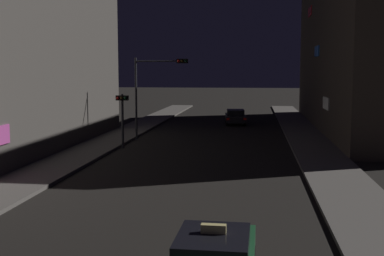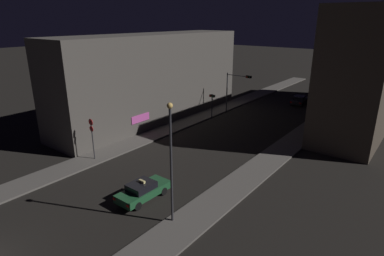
# 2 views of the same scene
# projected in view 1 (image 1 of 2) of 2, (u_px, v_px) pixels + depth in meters

# --- Properties ---
(sidewalk_left) EXTENTS (2.91, 72.21, 0.16)m
(sidewalk_left) POSITION_uv_depth(u_px,v_px,m) (109.00, 141.00, 35.22)
(sidewalk_left) COLOR #5B5651
(sidewalk_left) RESTS_ON ground_plane
(sidewalk_right) EXTENTS (2.91, 72.21, 0.16)m
(sidewalk_right) POSITION_uv_depth(u_px,v_px,m) (311.00, 144.00, 33.47)
(sidewalk_right) COLOR #5B5651
(sidewalk_right) RESTS_ON ground_plane
(building_facade_right) EXTENTS (6.47, 32.13, 14.58)m
(building_facade_right) POSITION_uv_depth(u_px,v_px,m) (356.00, 44.00, 42.15)
(building_facade_right) COLOR #473D33
(building_facade_right) RESTS_ON ground_plane
(far_car) EXTENTS (2.16, 4.58, 1.42)m
(far_car) POSITION_uv_depth(u_px,v_px,m) (235.00, 117.00, 46.62)
(far_car) COLOR black
(far_car) RESTS_ON ground_plane
(traffic_light_overhead) EXTENTS (3.86, 0.41, 5.96)m
(traffic_light_overhead) POSITION_uv_depth(u_px,v_px,m) (154.00, 82.00, 35.46)
(traffic_light_overhead) COLOR #2D2D33
(traffic_light_overhead) RESTS_ON ground_plane
(traffic_light_left_kerb) EXTENTS (0.80, 0.42, 3.53)m
(traffic_light_left_kerb) POSITION_uv_depth(u_px,v_px,m) (122.00, 109.00, 32.07)
(traffic_light_left_kerb) COLOR #2D2D33
(traffic_light_left_kerb) RESTS_ON ground_plane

